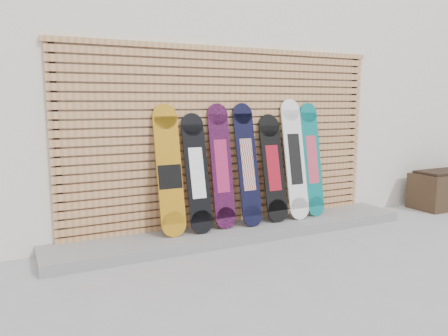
{
  "coord_description": "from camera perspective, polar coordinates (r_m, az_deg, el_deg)",
  "views": [
    {
      "loc": [
        -2.61,
        -3.88,
        1.63
      ],
      "look_at": [
        -0.33,
        0.75,
        0.85
      ],
      "focal_mm": 35.0,
      "sensor_mm": 36.0,
      "label": 1
    }
  ],
  "objects": [
    {
      "name": "slat_wall",
      "position": [
        5.46,
        0.66,
        4.15
      ],
      "size": [
        4.26,
        0.08,
        2.29
      ],
      "color": "#BC7F4E",
      "rests_on": "ground"
    },
    {
      "name": "concrete_step",
      "position": [
        5.42,
        2.04,
        -8.27
      ],
      "size": [
        4.6,
        0.7,
        0.12
      ],
      "primitive_type": "cube",
      "color": "gray",
      "rests_on": "ground"
    },
    {
      "name": "snowboard_6",
      "position": [
        5.96,
        11.41,
        1.1
      ],
      "size": [
        0.27,
        0.3,
        1.5
      ],
      "color": "#0B6C6A",
      "rests_on": "concrete_step"
    },
    {
      "name": "snowboard_3",
      "position": [
        5.39,
        3.08,
        0.46
      ],
      "size": [
        0.27,
        0.36,
        1.5
      ],
      "color": "black",
      "rests_on": "concrete_step"
    },
    {
      "name": "snowboard_5",
      "position": [
        5.77,
        9.22,
        1.16
      ],
      "size": [
        0.29,
        0.34,
        1.55
      ],
      "color": "white",
      "rests_on": "concrete_step"
    },
    {
      "name": "snowboard_2",
      "position": [
        5.26,
        -0.32,
        0.26
      ],
      "size": [
        0.27,
        0.3,
        1.5
      ],
      "color": "black",
      "rests_on": "concrete_step"
    },
    {
      "name": "snowboard_4",
      "position": [
        5.61,
        6.43,
        0.01
      ],
      "size": [
        0.3,
        0.33,
        1.36
      ],
      "color": "black",
      "rests_on": "concrete_step"
    },
    {
      "name": "snowboard_0",
      "position": [
        4.99,
        -7.15,
        -0.41
      ],
      "size": [
        0.29,
        0.33,
        1.5
      ],
      "color": "#B47713",
      "rests_on": "concrete_step"
    },
    {
      "name": "building",
      "position": [
        8.01,
        -3.43,
        9.8
      ],
      "size": [
        12.0,
        5.0,
        3.6
      ],
      "primitive_type": "cube",
      "color": "silver",
      "rests_on": "ground"
    },
    {
      "name": "ground",
      "position": [
        4.95,
        7.38,
        -10.7
      ],
      "size": [
        80.0,
        80.0,
        0.0
      ],
      "primitive_type": "plane",
      "color": "gray",
      "rests_on": "ground"
    },
    {
      "name": "snowboard_1",
      "position": [
        5.1,
        -3.55,
        -0.66
      ],
      "size": [
        0.28,
        0.35,
        1.39
      ],
      "color": "black",
      "rests_on": "concrete_step"
    }
  ]
}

